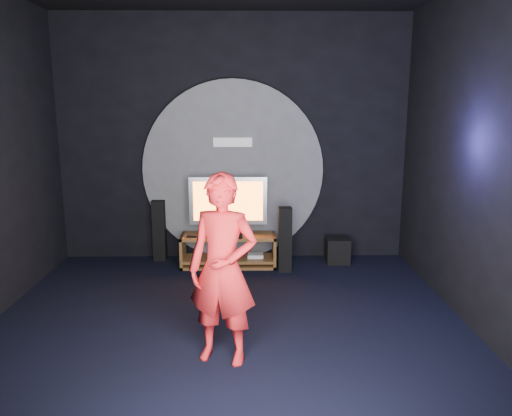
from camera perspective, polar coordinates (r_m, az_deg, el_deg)
The scene contains 13 objects.
floor at distance 5.25m, azimuth -3.26°, elevation -13.74°, with size 5.00×5.00×0.00m, color black.
back_wall at distance 7.25m, azimuth -2.66°, elevation 7.83°, with size 5.00×0.04×3.50m, color black.
front_wall at distance 2.30m, azimuth -6.18°, elevation -1.48°, with size 5.00×0.04×3.50m, color black.
right_wall at distance 5.28m, azimuth 24.86°, elevation 5.14°, with size 0.04×5.00×3.50m, color black.
wall_disc_panel at distance 7.24m, azimuth -2.64°, elevation 4.25°, with size 2.60×0.11×2.60m.
media_console at distance 7.09m, azimuth -3.09°, elevation -5.08°, with size 1.33×0.45×0.45m.
tv at distance 6.99m, azimuth -3.20°, elevation 0.57°, with size 1.09×0.22×0.81m.
center_speaker at distance 6.86m, azimuth -3.23°, elevation -2.80°, with size 0.40×0.15×0.15m, color black.
remote at distance 6.94m, azimuth -7.21°, elevation -3.26°, with size 0.18×0.05×0.02m, color black.
tower_speaker_left at distance 7.42m, azimuth -10.97°, elevation -2.52°, with size 0.18×0.20×0.89m, color black.
tower_speaker_right at distance 6.82m, azimuth 3.33°, elevation -3.61°, with size 0.18×0.20×0.89m, color black.
subwoofer at distance 7.33m, azimuth 9.28°, elevation -4.77°, with size 0.33×0.33×0.36m, color black.
player at distance 4.39m, azimuth -3.82°, elevation -7.02°, with size 0.62×0.41×1.70m, color red.
Camera 1 is at (0.21, -4.72, 2.29)m, focal length 35.00 mm.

